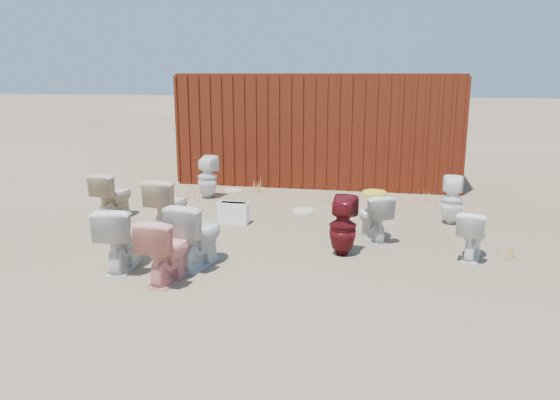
% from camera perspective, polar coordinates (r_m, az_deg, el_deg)
% --- Properties ---
extents(ground, '(100.00, 100.00, 0.00)m').
position_cam_1_polar(ground, '(7.76, -0.91, -4.95)').
color(ground, brown).
rests_on(ground, ground).
extents(shipping_container, '(6.00, 2.40, 2.40)m').
position_cam_1_polar(shipping_container, '(12.56, 4.34, 7.58)').
color(shipping_container, '#44110B').
rests_on(shipping_container, ground).
extents(toilet_front_a, '(0.57, 0.86, 0.82)m').
position_cam_1_polar(toilet_front_a, '(7.10, -16.26, -3.76)').
color(toilet_front_a, white).
rests_on(toilet_front_a, ground).
extents(toilet_front_pink, '(0.51, 0.81, 0.79)m').
position_cam_1_polar(toilet_front_pink, '(6.56, -11.72, -5.04)').
color(toilet_front_pink, pink).
rests_on(toilet_front_pink, ground).
extents(toilet_front_c, '(0.62, 0.90, 0.84)m').
position_cam_1_polar(toilet_front_c, '(7.00, -8.64, -3.52)').
color(toilet_front_c, silver).
rests_on(toilet_front_c, ground).
extents(toilet_front_maroon, '(0.41, 0.42, 0.81)m').
position_cam_1_polar(toilet_front_maroon, '(7.38, 6.59, -2.72)').
color(toilet_front_maroon, '#570E13').
rests_on(toilet_front_maroon, ground).
extents(toilet_front_e, '(0.52, 0.72, 0.66)m').
position_cam_1_polar(toilet_front_e, '(7.66, 19.45, -3.39)').
color(toilet_front_e, white).
rests_on(toilet_front_e, ground).
extents(toilet_back_a, '(0.42, 0.43, 0.83)m').
position_cam_1_polar(toilet_back_a, '(10.79, -7.60, 2.38)').
color(toilet_back_a, white).
rests_on(toilet_back_a, ground).
extents(toilet_back_beige_left, '(0.55, 0.83, 0.79)m').
position_cam_1_polar(toilet_back_beige_left, '(9.64, -16.99, 0.51)').
color(toilet_back_beige_left, beige).
rests_on(toilet_back_beige_left, ground).
extents(toilet_back_beige_right, '(0.54, 0.87, 0.85)m').
position_cam_1_polar(toilet_back_beige_right, '(8.59, -11.53, -0.47)').
color(toilet_back_beige_right, beige).
rests_on(toilet_back_beige_right, ground).
extents(toilet_back_yellowlid, '(0.64, 0.79, 0.70)m').
position_cam_1_polar(toilet_back_yellowlid, '(8.12, 9.72, -1.75)').
color(toilet_back_yellowlid, silver).
rests_on(toilet_back_yellowlid, ground).
extents(toilet_back_e, '(0.39, 0.39, 0.78)m').
position_cam_1_polar(toilet_back_e, '(9.28, 17.52, -0.03)').
color(toilet_back_e, white).
rests_on(toilet_back_e, ground).
extents(yellow_lid, '(0.35, 0.44, 0.02)m').
position_cam_1_polar(yellow_lid, '(8.04, 9.82, 0.75)').
color(yellow_lid, gold).
rests_on(yellow_lid, toilet_back_yellowlid).
extents(loose_tank, '(0.51, 0.22, 0.35)m').
position_cam_1_polar(loose_tank, '(8.96, -4.88, -1.34)').
color(loose_tank, white).
rests_on(loose_tank, ground).
extents(loose_lid_near, '(0.42, 0.52, 0.02)m').
position_cam_1_polar(loose_lid_near, '(9.71, 2.46, -1.16)').
color(loose_lid_near, beige).
rests_on(loose_lid_near, ground).
extents(loose_lid_far, '(0.59, 0.58, 0.02)m').
position_cam_1_polar(loose_lid_far, '(11.43, -4.90, 0.99)').
color(loose_lid_far, '#CDB194').
rests_on(loose_lid_far, ground).
extents(weed_clump_a, '(0.36, 0.36, 0.32)m').
position_cam_1_polar(weed_clump_a, '(10.78, -9.01, 0.93)').
color(weed_clump_a, tan).
rests_on(weed_clump_a, ground).
extents(weed_clump_b, '(0.32, 0.32, 0.27)m').
position_cam_1_polar(weed_clump_b, '(10.33, 4.98, 0.37)').
color(weed_clump_b, tan).
rests_on(weed_clump_b, ground).
extents(weed_clump_c, '(0.36, 0.36, 0.28)m').
position_cam_1_polar(weed_clump_c, '(10.56, 15.16, 0.27)').
color(weed_clump_c, tan).
rests_on(weed_clump_c, ground).
extents(weed_clump_d, '(0.30, 0.30, 0.27)m').
position_cam_1_polar(weed_clump_d, '(11.26, -2.30, 1.48)').
color(weed_clump_d, tan).
rests_on(weed_clump_d, ground).
extents(weed_clump_e, '(0.34, 0.34, 0.26)m').
position_cam_1_polar(weed_clump_e, '(10.66, 10.09, 0.59)').
color(weed_clump_e, tan).
rests_on(weed_clump_e, ground).
extents(weed_clump_f, '(0.28, 0.28, 0.23)m').
position_cam_1_polar(weed_clump_f, '(7.87, 22.79, -4.87)').
color(weed_clump_f, tan).
rests_on(weed_clump_f, ground).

